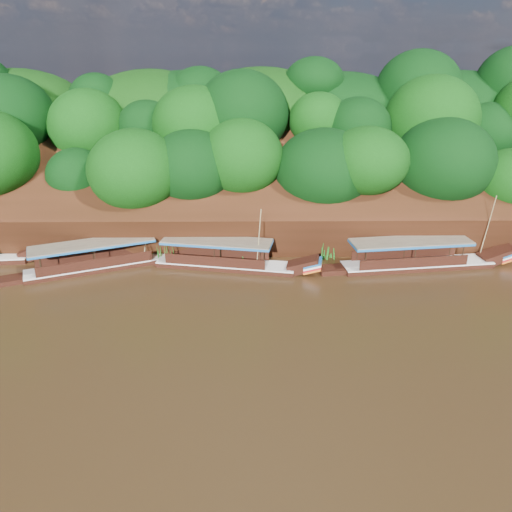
{
  "coord_description": "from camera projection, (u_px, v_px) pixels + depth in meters",
  "views": [
    {
      "loc": [
        0.49,
        -27.57,
        15.79
      ],
      "look_at": [
        0.87,
        7.0,
        1.32
      ],
      "focal_mm": 35.0,
      "sensor_mm": 36.0,
      "label": 1
    }
  ],
  "objects": [
    {
      "name": "ground",
      "position": [
        243.0,
        318.0,
        31.52
      ],
      "size": [
        160.0,
        160.0,
        0.0
      ],
      "primitive_type": "plane",
      "color": "black",
      "rests_on": "ground"
    },
    {
      "name": "reeds",
      "position": [
        199.0,
        250.0,
        39.83
      ],
      "size": [
        49.98,
        2.47,
        2.26
      ],
      "color": "#1A6118",
      "rests_on": "ground"
    },
    {
      "name": "riverbank",
      "position": [
        246.0,
        193.0,
        51.76
      ],
      "size": [
        120.0,
        30.06,
        19.4
      ],
      "color": "black",
      "rests_on": "ground"
    },
    {
      "name": "boat_1",
      "position": [
        234.0,
        262.0,
        38.52
      ],
      "size": [
        12.85,
        4.15,
        5.63
      ],
      "rotation": [
        0.0,
        0.0,
        -0.19
      ],
      "color": "black",
      "rests_on": "ground"
    },
    {
      "name": "boat_2",
      "position": [
        114.0,
        260.0,
        38.82
      ],
      "size": [
        13.43,
        6.94,
        5.73
      ],
      "rotation": [
        0.0,
        0.0,
        0.4
      ],
      "color": "black",
      "rests_on": "ground"
    },
    {
      "name": "boat_0",
      "position": [
        426.0,
        261.0,
        38.71
      ],
      "size": [
        14.06,
        3.59,
        6.41
      ],
      "rotation": [
        0.0,
        0.0,
        0.12
      ],
      "color": "black",
      "rests_on": "ground"
    }
  ]
}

